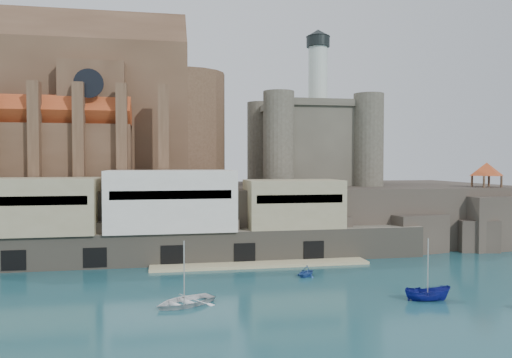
{
  "coord_description": "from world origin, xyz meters",
  "views": [
    {
      "loc": [
        -11.14,
        -48.59,
        14.25
      ],
      "look_at": [
        3.95,
        32.0,
        11.38
      ],
      "focal_mm": 35.0,
      "sensor_mm": 36.0,
      "label": 1
    }
  ],
  "objects_px": {
    "castle_keep": "(311,140)",
    "pavilion": "(487,171)",
    "church": "(86,116)",
    "boat_2": "(427,300)"
  },
  "relations": [
    {
      "from": "castle_keep",
      "to": "pavilion",
      "type": "xyz_separation_m",
      "value": [
        25.92,
        -15.08,
        -5.59
      ]
    },
    {
      "from": "church",
      "to": "pavilion",
      "type": "bearing_deg",
      "value": -13.48
    },
    {
      "from": "castle_keep",
      "to": "boat_2",
      "type": "xyz_separation_m",
      "value": [
        -0.59,
        -43.14,
        -18.31
      ]
    },
    {
      "from": "castle_keep",
      "to": "boat_2",
      "type": "relative_size",
      "value": 6.15
    },
    {
      "from": "pavilion",
      "to": "boat_2",
      "type": "relative_size",
      "value": 1.34
    },
    {
      "from": "church",
      "to": "pavilion",
      "type": "distance_m",
      "value": 68.65
    },
    {
      "from": "church",
      "to": "castle_keep",
      "type": "distance_m",
      "value": 40.39
    },
    {
      "from": "church",
      "to": "boat_2",
      "type": "height_order",
      "value": "church"
    },
    {
      "from": "church",
      "to": "pavilion",
      "type": "xyz_separation_m",
      "value": [
        66.13,
        -15.85,
        -9.4
      ]
    },
    {
      "from": "pavilion",
      "to": "boat_2",
      "type": "distance_m",
      "value": 40.65
    }
  ]
}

